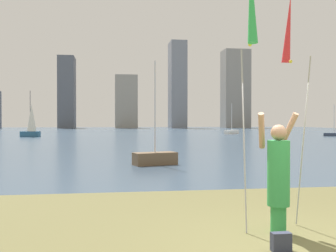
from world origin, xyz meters
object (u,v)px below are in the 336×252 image
(sailboat_0, at_px, (334,134))
(sailboat_2, at_px, (31,122))
(person, at_px, (278,174))
(sailboat_6, at_px, (155,158))
(kite_flag_left, at_px, (251,7))
(sailboat_4, at_px, (232,132))
(kite_flag_right, at_px, (289,34))
(bag, at_px, (281,242))

(sailboat_0, bearing_deg, sailboat_2, 175.28)
(person, bearing_deg, sailboat_0, 62.87)
(sailboat_2, distance_m, sailboat_6, 33.83)
(kite_flag_left, bearing_deg, sailboat_0, 57.25)
(sailboat_4, xyz_separation_m, sailboat_6, (-15.53, -38.49, -0.02))
(kite_flag_left, bearing_deg, sailboat_6, 91.92)
(kite_flag_right, relative_size, bag, 15.04)
(bag, xyz_separation_m, sailboat_2, (-11.73, 43.18, 1.63))
(kite_flag_left, height_order, sailboat_4, sailboat_4)
(kite_flag_left, distance_m, sailboat_6, 11.08)
(sailboat_0, height_order, sailboat_6, sailboat_6)
(bag, xyz_separation_m, sailboat_0, (25.17, 40.14, 0.10))
(bag, relative_size, sailboat_2, 0.05)
(person, xyz_separation_m, kite_flag_left, (-0.53, -0.14, 2.69))
(person, relative_size, sailboat_6, 0.45)
(person, xyz_separation_m, kite_flag_right, (0.53, 0.74, 2.48))
(person, height_order, sailboat_2, sailboat_2)
(kite_flag_left, relative_size, sailboat_0, 1.13)
(kite_flag_left, distance_m, sailboat_4, 51.44)
(bag, relative_size, sailboat_0, 0.07)
(person, bearing_deg, bag, -106.40)
(bag, xyz_separation_m, sailboat_6, (-0.53, 11.29, 0.17))
(person, height_order, kite_flag_left, kite_flag_left)
(sailboat_0, relative_size, sailboat_2, 0.73)
(kite_flag_left, xyz_separation_m, bag, (0.18, -0.74, -3.54))
(bag, xyz_separation_m, sailboat_4, (15.00, 49.78, 0.20))
(kite_flag_right, height_order, sailboat_6, sailboat_6)
(kite_flag_left, distance_m, bag, 3.62)
(sailboat_4, bearing_deg, sailboat_6, -111.97)
(sailboat_2, xyz_separation_m, sailboat_4, (26.73, 6.60, -1.43))
(sailboat_2, bearing_deg, sailboat_6, -70.66)
(kite_flag_right, xyz_separation_m, sailboat_2, (-12.61, 41.56, -1.69))
(sailboat_2, xyz_separation_m, sailboat_6, (11.20, -31.89, -1.46))
(bag, relative_size, sailboat_4, 0.06)
(person, relative_size, kite_flag_right, 0.48)
(person, distance_m, bag, 1.27)
(bag, height_order, sailboat_0, sailboat_0)
(kite_flag_left, height_order, sailboat_0, kite_flag_left)
(kite_flag_right, xyz_separation_m, sailboat_6, (-1.41, 9.67, -3.15))
(sailboat_6, bearing_deg, person, -85.16)
(person, relative_size, sailboat_2, 0.37)
(sailboat_6, bearing_deg, sailboat_2, 109.34)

